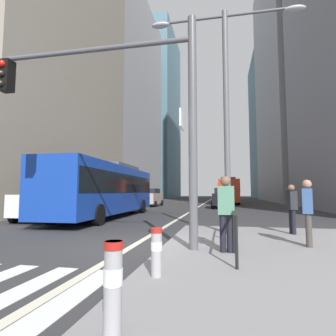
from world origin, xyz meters
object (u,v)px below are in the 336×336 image
Objects in this scene: city_bus_red_distant at (226,191)px; bollard_left at (156,249)px; pedestrian_waiting at (308,209)px; pedestrian_far at (292,206)px; city_bus_blue_oncoming at (107,187)px; street_lamp_post at (226,87)px; traffic_signal_gantry at (121,98)px; city_bus_red_receding at (228,190)px; car_oncoming_mid at (151,197)px; bollard_front at (113,283)px; car_receding_near at (223,198)px; sedan_white_oncoming at (49,202)px; pedestrian_walking at (226,209)px.

bollard_left is at bearing -91.81° from city_bus_red_distant.
pedestrian_far is at bearing 87.05° from pedestrian_waiting.
street_lamp_post reaches higher than city_bus_blue_oncoming.
street_lamp_post is at bearing 136.22° from pedestrian_waiting.
street_lamp_post is at bearing 45.27° from traffic_signal_gantry.
city_bus_red_receding is (7.62, 22.07, -0.00)m from city_bus_blue_oncoming.
car_oncoming_mid is at bearing 105.20° from bollard_left.
city_bus_red_distant is 12.93× the size of bollard_front.
street_lamp_post reaches higher than pedestrian_far.
bollard_front is 1.14× the size of bollard_left.
car_receding_near is 22.54m from bollard_left.
traffic_signal_gantry reaches higher than car_receding_near.
city_bus_red_distant is 1.48× the size of street_lamp_post.
sedan_white_oncoming is at bearing 132.66° from bollard_left.
car_oncoming_mid is 22.04m from pedestrian_far.
street_lamp_post is 7.06m from bollard_left.
city_bus_red_distant is 45.11m from street_lamp_post.
car_receding_near is at bearing -93.15° from city_bus_red_receding.
car_oncoming_mid is 8.27m from car_receding_near.
city_bus_blue_oncoming is at bearing 127.68° from pedestrian_walking.
city_bus_red_receding is at bearing 87.27° from bollard_front.
city_bus_red_receding is 13.67× the size of bollard_left.
city_bus_blue_oncoming is 7.34× the size of pedestrian_far.
pedestrian_walking is at bearing -52.32° from city_bus_blue_oncoming.
traffic_signal_gantry is (-3.27, -31.08, 2.26)m from city_bus_red_receding.
pedestrian_waiting is (11.55, -5.79, 0.12)m from sedan_white_oncoming.
city_bus_red_distant is 1.97× the size of traffic_signal_gantry.
city_bus_red_distant reaches higher than bollard_left.
traffic_signal_gantry is (4.34, -9.01, 2.26)m from city_bus_blue_oncoming.
car_receding_near is (7.02, 11.24, -0.85)m from city_bus_blue_oncoming.
city_bus_blue_oncoming is 14.52m from bollard_front.
car_receding_near is 20.40m from pedestrian_walking.
pedestrian_walking is (7.95, -22.85, 0.16)m from car_oncoming_mid.
traffic_signal_gantry is 3.63× the size of pedestrian_far.
car_oncoming_mid is 24.19m from pedestrian_walking.
car_receding_near is (7.90, -2.45, 0.00)m from car_oncoming_mid.
sedan_white_oncoming is 12.24m from bollard_left.
city_bus_red_distant is 46.92m from pedestrian_waiting.
sedan_white_oncoming is 0.96× the size of car_oncoming_mid.
city_bus_red_receding is 11.96× the size of bollard_front.
bollard_front is at bearing -75.78° from car_oncoming_mid.
city_bus_red_receding is 10.89m from car_receding_near.
city_bus_blue_oncoming is 1.03× the size of city_bus_red_distant.
pedestrian_far is (4.94, 3.15, -3.03)m from traffic_signal_gantry.
car_oncoming_mid reaches higher than bollard_left.
sedan_white_oncoming is 16.04m from car_oncoming_mid.
car_oncoming_mid is at bearing 114.80° from pedestrian_waiting.
city_bus_red_receding is 30.18m from pedestrian_waiting.
city_bus_blue_oncoming is at bearing 138.69° from pedestrian_waiting.
sedan_white_oncoming is 0.95× the size of car_receding_near.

